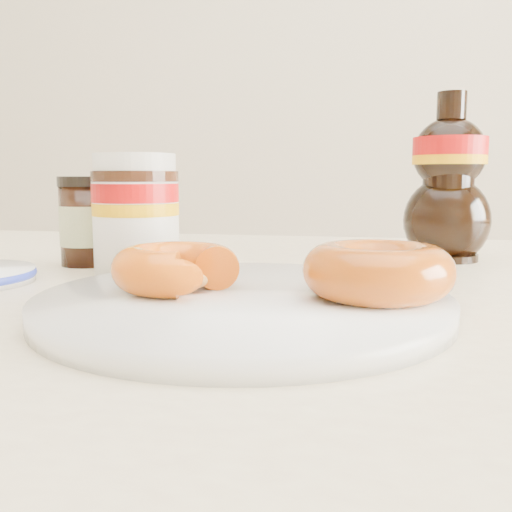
% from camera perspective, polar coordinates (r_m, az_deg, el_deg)
% --- Properties ---
extents(dining_table, '(1.40, 0.90, 0.75)m').
position_cam_1_polar(dining_table, '(0.53, 6.23, -12.19)').
color(dining_table, beige).
rests_on(dining_table, ground).
extents(plate, '(0.30, 0.30, 0.01)m').
position_cam_1_polar(plate, '(0.41, -1.30, -4.67)').
color(plate, white).
rests_on(plate, dining_table).
extents(donut_bitten, '(0.11, 0.11, 0.03)m').
position_cam_1_polar(donut_bitten, '(0.42, -8.00, -1.19)').
color(donut_bitten, orange).
rests_on(donut_bitten, plate).
extents(donut_whole, '(0.14, 0.14, 0.04)m').
position_cam_1_polar(donut_whole, '(0.40, 12.08, -1.46)').
color(donut_whole, '#A1380A').
rests_on(donut_whole, plate).
extents(nutella_jar, '(0.09, 0.09, 0.12)m').
position_cam_1_polar(nutella_jar, '(0.58, -11.92, 4.51)').
color(nutella_jar, white).
rests_on(nutella_jar, dining_table).
extents(syrup_bottle, '(0.12, 0.11, 0.19)m').
position_cam_1_polar(syrup_bottle, '(0.71, 18.69, 7.44)').
color(syrup_bottle, black).
rests_on(syrup_bottle, dining_table).
extents(dark_jar, '(0.06, 0.06, 0.10)m').
position_cam_1_polar(dark_jar, '(0.66, -16.50, 3.29)').
color(dark_jar, black).
rests_on(dark_jar, dining_table).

